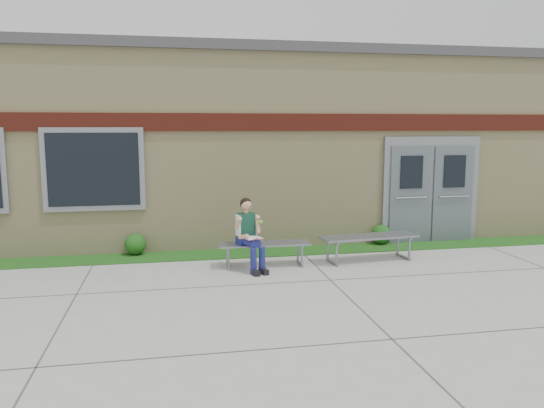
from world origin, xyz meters
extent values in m
plane|color=#9E9E99|center=(0.00, 0.00, 0.00)|extent=(80.00, 80.00, 0.00)
cube|color=#174D14|center=(0.00, 2.60, 0.01)|extent=(16.00, 0.80, 0.02)
cube|color=beige|center=(0.00, 6.00, 2.00)|extent=(16.00, 6.00, 4.00)
cube|color=#3F3F42|center=(0.00, 6.00, 4.10)|extent=(16.20, 6.20, 0.20)
cube|color=maroon|center=(0.00, 2.97, 2.60)|extent=(16.00, 0.06, 0.35)
cube|color=gray|center=(-3.00, 2.96, 1.70)|extent=(1.90, 0.08, 1.60)
cube|color=black|center=(-3.00, 2.92, 1.70)|extent=(1.70, 0.04, 1.40)
cube|color=gray|center=(4.00, 2.96, 1.15)|extent=(2.20, 0.08, 2.30)
cube|color=#535D64|center=(3.50, 2.91, 1.05)|extent=(0.92, 0.06, 2.10)
cube|color=#535D64|center=(4.50, 2.91, 1.05)|extent=(0.92, 0.06, 2.10)
cube|color=gray|center=(0.08, 1.60, 0.41)|extent=(1.66, 0.51, 0.03)
cube|color=gray|center=(-0.58, 1.60, 0.19)|extent=(0.06, 0.46, 0.38)
cube|color=gray|center=(0.74, 1.60, 0.19)|extent=(0.06, 0.46, 0.38)
cube|color=gray|center=(2.08, 1.60, 0.47)|extent=(1.90, 0.71, 0.04)
cube|color=gray|center=(1.34, 1.60, 0.21)|extent=(0.10, 0.52, 0.42)
cube|color=gray|center=(2.82, 1.60, 0.21)|extent=(0.10, 0.52, 0.42)
cube|color=navy|center=(-0.26, 1.55, 0.50)|extent=(0.36, 0.30, 0.15)
cube|color=#0E3323|center=(-0.26, 1.54, 0.79)|extent=(0.33, 0.26, 0.42)
sphere|color=tan|center=(-0.26, 1.53, 1.15)|extent=(0.24, 0.24, 0.19)
sphere|color=black|center=(-0.26, 1.55, 1.17)|extent=(0.25, 0.25, 0.20)
cylinder|color=navy|center=(-0.28, 1.30, 0.52)|extent=(0.24, 0.41, 0.14)
cylinder|color=navy|center=(-0.12, 1.35, 0.52)|extent=(0.24, 0.41, 0.14)
cylinder|color=navy|center=(-0.20, 1.10, 0.23)|extent=(0.11, 0.11, 0.46)
cylinder|color=navy|center=(-0.04, 1.14, 0.23)|extent=(0.11, 0.11, 0.46)
cube|color=black|center=(-0.18, 1.04, 0.05)|extent=(0.15, 0.25, 0.09)
cube|color=black|center=(-0.02, 1.08, 0.05)|extent=(0.15, 0.25, 0.09)
cylinder|color=tan|center=(-0.41, 1.44, 0.84)|extent=(0.14, 0.22, 0.24)
cylinder|color=tan|center=(-0.08, 1.53, 0.84)|extent=(0.14, 0.22, 0.24)
cube|color=white|center=(-0.17, 1.22, 0.61)|extent=(0.33, 0.27, 0.01)
cube|color=#B4436B|center=(-0.17, 1.22, 0.60)|extent=(0.33, 0.28, 0.01)
sphere|color=#6AC735|center=(-0.01, 1.42, 0.85)|extent=(0.08, 0.08, 0.08)
sphere|color=#174D14|center=(-2.27, 2.85, 0.23)|extent=(0.42, 0.42, 0.42)
sphere|color=#174D14|center=(2.84, 2.85, 0.23)|extent=(0.42, 0.42, 0.42)
camera|label=1|loc=(-1.54, -7.64, 2.52)|focal=35.00mm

